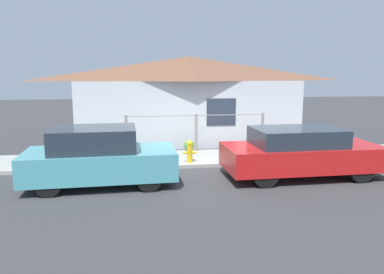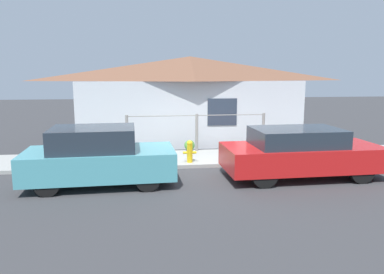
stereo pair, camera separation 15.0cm
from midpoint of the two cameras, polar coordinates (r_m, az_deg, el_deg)
name	(u,v)px [view 2 (the right image)]	position (r m, az deg, el deg)	size (l,w,h in m)	color
ground_plane	(206,168)	(11.27, 2.52, -4.73)	(60.00, 60.00, 0.00)	#38383A
sidewalk	(201,158)	(12.28, 1.67, -3.23)	(24.00, 2.15, 0.11)	#9E9E99
house	(191,74)	(14.63, 0.07, 9.56)	(8.90, 2.23, 3.43)	silver
fence	(197,131)	(13.04, 1.06, 0.95)	(4.90, 0.10, 1.30)	gray
car_left	(98,157)	(9.74, -13.65, -2.95)	(3.79, 1.86, 1.48)	teal
car_right	(300,152)	(10.57, 16.56, -2.26)	(4.26, 1.87, 1.35)	red
fire_hydrant	(190,151)	(11.42, 0.03, -2.13)	(0.41, 0.18, 0.68)	yellow
potted_plant_near_hydrant	(190,146)	(12.68, -0.04, -1.43)	(0.36, 0.36, 0.46)	slate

